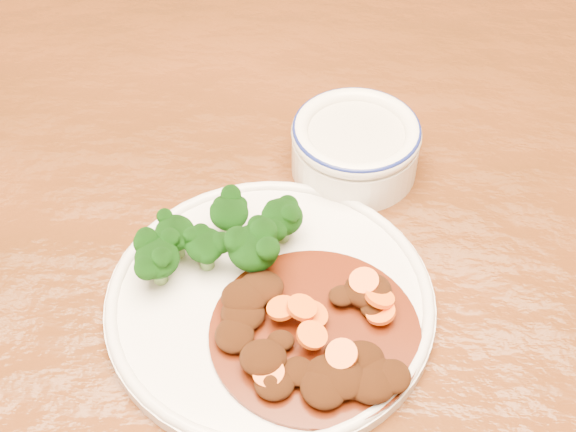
{
  "coord_description": "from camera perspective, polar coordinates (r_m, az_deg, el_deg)",
  "views": [
    {
      "loc": [
        -0.01,
        -0.37,
        1.24
      ],
      "look_at": [
        0.01,
        0.07,
        0.77
      ],
      "focal_mm": 50.0,
      "sensor_mm": 36.0,
      "label": 1
    }
  ],
  "objects": [
    {
      "name": "dining_table",
      "position": [
        0.68,
        -0.32,
        -9.79
      ],
      "size": [
        1.61,
        1.1,
        0.75
      ],
      "rotation": [
        0.0,
        0.0,
        -0.14
      ],
      "color": "#5A2910",
      "rests_on": "ground"
    },
    {
      "name": "dinner_plate",
      "position": [
        0.6,
        -1.28,
        -6.04
      ],
      "size": [
        0.25,
        0.25,
        0.02
      ],
      "rotation": [
        0.0,
        0.0,
        -0.11
      ],
      "color": "silver",
      "rests_on": "dining_table"
    },
    {
      "name": "broccoli_florets",
      "position": [
        0.61,
        -4.74,
        -1.59
      ],
      "size": [
        0.13,
        0.08,
        0.04
      ],
      "color": "#69974E",
      "rests_on": "dinner_plate"
    },
    {
      "name": "mince_stew",
      "position": [
        0.57,
        1.73,
        -8.68
      ],
      "size": [
        0.15,
        0.15,
        0.03
      ],
      "color": "#4A1907",
      "rests_on": "dinner_plate"
    },
    {
      "name": "dip_bowl",
      "position": [
        0.69,
        4.81,
        5.05
      ],
      "size": [
        0.11,
        0.11,
        0.05
      ],
      "rotation": [
        0.0,
        0.0,
        0.09
      ],
      "color": "white",
      "rests_on": "dining_table"
    }
  ]
}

